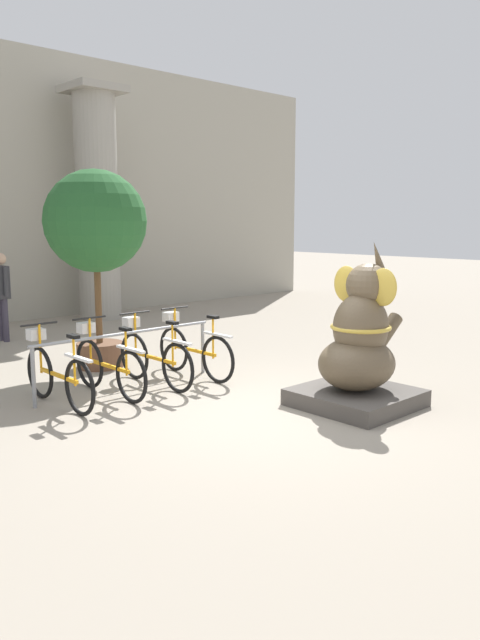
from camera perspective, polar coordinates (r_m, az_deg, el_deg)
name	(u,v)px	position (r m, az deg, el deg)	size (l,w,h in m)	color
ground_plane	(261,411)	(7.43, 1.89, -8.34)	(60.00, 60.00, 0.00)	gray
column_right	(97,203)	(14.62, -12.93, 10.37)	(1.17, 1.17, 5.16)	gray
bike_rack	(127,346)	(8.42, -10.32, -2.36)	(2.72, 0.05, 0.77)	gray
bicycle_0	(57,374)	(7.85, -16.37, -4.74)	(0.48, 1.67, 0.97)	black
bicycle_1	(108,365)	(8.19, -12.00, -4.01)	(0.48, 1.67, 0.97)	black
bicycle_2	(153,357)	(8.57, -7.93, -3.33)	(0.48, 1.67, 0.97)	black
bicycle_3	(193,349)	(8.99, -4.30, -2.69)	(0.48, 1.67, 0.97)	black
elephant_statue	(359,351)	(7.65, 10.86, -2.77)	(1.29, 1.29, 2.01)	#4C4742
person_pedestrian	(2,289)	(12.34, -20.95, 2.67)	(0.22, 0.47, 1.64)	#383342
potted_tree	(96,228)	(9.61, -13.06, 8.17)	(1.53, 1.53, 2.98)	brown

